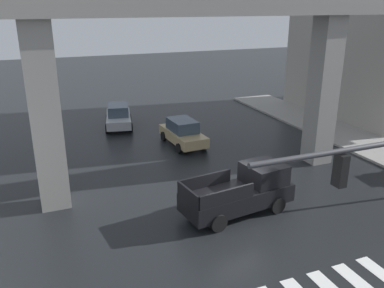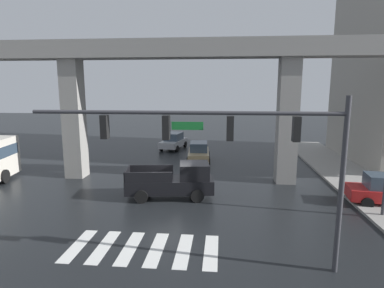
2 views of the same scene
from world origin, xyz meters
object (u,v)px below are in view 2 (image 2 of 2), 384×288
Objects in this scene: sedan_tan at (199,152)px; traffic_signal_mast at (234,140)px; pickup_truck at (175,181)px; sedan_silver at (174,141)px; fire_hydrant at (358,196)px.

traffic_signal_mast is (2.45, -16.69, 3.82)m from sedan_tan.
traffic_signal_mast reaches higher than pickup_truck.
sedan_silver reaches higher than fire_hydrant.
traffic_signal_mast is at bearing -135.26° from fire_hydrant.
traffic_signal_mast is 11.10m from fire_hydrant.
traffic_signal_mast is 12.81× the size of fire_hydrant.
pickup_truck is at bearing -94.22° from sedan_tan.
fire_hydrant is (9.73, -9.47, -0.42)m from sedan_tan.
sedan_tan is at bearing 135.79° from fire_hydrant.
sedan_tan is at bearing -61.20° from sedan_silver.
sedan_tan is 13.59m from fire_hydrant.
pickup_truck is 8.66m from traffic_signal_mast.
traffic_signal_mast is at bearing -81.66° from sedan_tan.
pickup_truck is 0.49× the size of traffic_signal_mast.
sedan_silver is at bearing 103.96° from traffic_signal_mast.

